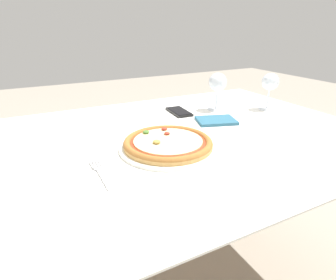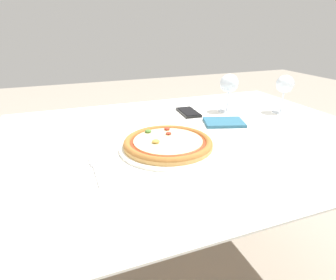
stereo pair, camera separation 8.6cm
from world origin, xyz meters
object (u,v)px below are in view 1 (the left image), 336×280
at_px(fork, 101,173).
at_px(cell_phone, 179,112).
at_px(pizza_plate, 168,144).
at_px(wine_glass_far_left, 218,83).
at_px(dining_table, 187,155).
at_px(wine_glass_far_right, 270,83).

relative_size(fork, cell_phone, 1.13).
xyz_separation_m(pizza_plate, wine_glass_far_left, (0.39, 0.28, 0.10)).
bearing_deg(pizza_plate, dining_table, 35.02).
distance_m(wine_glass_far_left, cell_phone, 0.21).
relative_size(dining_table, wine_glass_far_left, 7.97).
relative_size(dining_table, fork, 7.82).
height_order(wine_glass_far_right, cell_phone, wine_glass_far_right).
xyz_separation_m(dining_table, wine_glass_far_left, (0.27, 0.20, 0.20)).
height_order(dining_table, fork, fork).
distance_m(dining_table, cell_phone, 0.27).
distance_m(dining_table, wine_glass_far_left, 0.39).
relative_size(dining_table, wine_glass_far_right, 8.10).
bearing_deg(pizza_plate, wine_glass_far_right, 17.19).
height_order(dining_table, cell_phone, cell_phone).
bearing_deg(cell_phone, pizza_plate, -124.31).
height_order(dining_table, pizza_plate, pizza_plate).
relative_size(wine_glass_far_left, cell_phone, 1.11).
height_order(pizza_plate, fork, pizza_plate).
bearing_deg(dining_table, pizza_plate, -144.98).
bearing_deg(wine_glass_far_right, dining_table, -168.03).
height_order(pizza_plate, cell_phone, pizza_plate).
distance_m(fork, wine_glass_far_left, 0.72).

